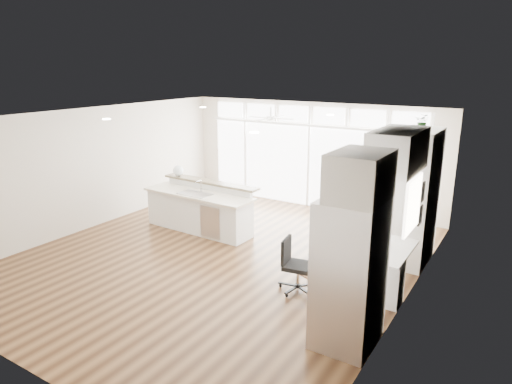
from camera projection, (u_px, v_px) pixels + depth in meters
The scene contains 24 objects.
floor at pixel (219, 257), 8.86m from camera, with size 7.00×8.00×0.02m, color #3F2513.
ceiling at pixel (216, 117), 8.13m from camera, with size 7.00×8.00×0.02m, color white.
wall_back at pixel (310, 155), 11.76m from camera, with size 7.00×0.04×2.70m, color beige.
wall_front at pixel (9, 268), 5.22m from camera, with size 7.00×0.04×2.70m, color beige.
wall_left at pixel (93, 168), 10.28m from camera, with size 0.04×8.00×2.70m, color beige.
wall_right at pixel (409, 223), 6.70m from camera, with size 0.04×8.00×2.70m, color beige.
glass_wall at pixel (309, 167), 11.79m from camera, with size 5.80×0.06×2.08m, color white.
transom_row at pixel (311, 115), 11.43m from camera, with size 5.90×0.06×0.40m, color white.
desk_window at pixel (413, 205), 6.92m from camera, with size 0.04×0.85×0.85m, color white.
ceiling_fan at pixel (271, 114), 10.73m from camera, with size 1.16×1.16×0.32m, color white.
recessed_lights at pixel (223, 117), 8.29m from camera, with size 3.40×3.00×0.02m, color white.
oven_cabinet at pixel (415, 197), 8.37m from camera, with size 0.64×1.20×2.50m, color white.
desk_nook at pixel (385, 270), 7.40m from camera, with size 0.72×1.30×0.76m, color white.
upper_cabinets at pixel (398, 151), 6.85m from camera, with size 0.64×1.30×0.64m, color white.
refrigerator at pixel (349, 273), 5.90m from camera, with size 0.76×0.90×2.00m, color silver.
fridge_cabinet at pixel (360, 176), 5.51m from camera, with size 0.64×0.90×0.60m, color white.
framed_photos at pixel (421, 204), 7.46m from camera, with size 0.06×0.22×0.80m, color black.
kitchen_island at pixel (199, 208), 10.14m from camera, with size 2.65×1.00×1.05m, color white.
rug at pixel (316, 272), 8.20m from camera, with size 0.86×0.62×0.01m, color #321C10.
office_chair at pixel (298, 266), 7.42m from camera, with size 0.46×0.43×0.89m, color black.
fishbowl at pixel (178, 171), 10.80m from camera, with size 0.25×0.25×0.25m, color white.
monitor at pixel (383, 236), 7.29m from camera, with size 0.08×0.46×0.39m, color black.
keyboard at pixel (372, 245), 7.42m from camera, with size 0.12×0.32×0.02m, color silver.
potted_plant at pixel (423, 123), 8.00m from camera, with size 0.24×0.27×0.21m, color #2E5A26.
Camera 1 is at (4.94, -6.56, 3.60)m, focal length 32.00 mm.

